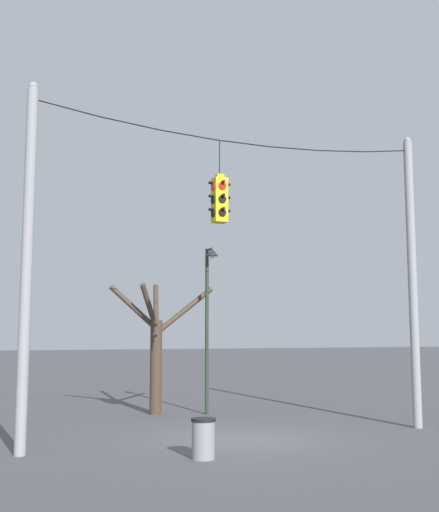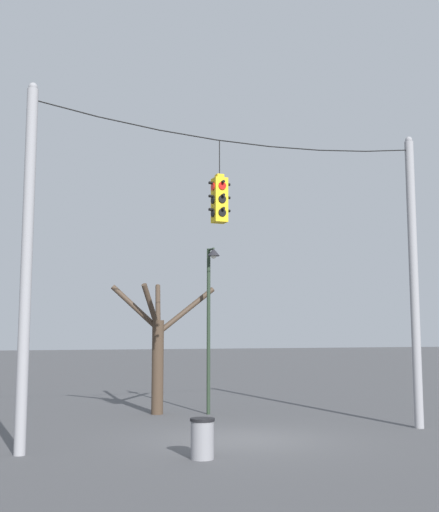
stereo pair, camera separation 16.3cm
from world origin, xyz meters
name	(u,v)px [view 2 (the right image)]	position (x,y,z in m)	size (l,w,h in m)	color
ground_plane	(243,439)	(0.00, 0.00, 0.00)	(200.00, 200.00, 0.00)	#4C4C4F
utility_pole_left	(27,263)	(-5.33, -0.11, 4.17)	(0.25, 0.25, 8.36)	gray
utility_pole_right	(414,279)	(5.33, -0.11, 4.17)	(0.25, 0.25, 8.36)	gray
span_wire	(243,138)	(0.00, -0.11, 7.68)	(10.66, 0.03, 0.45)	black
traffic_light_over_intersection	(220,200)	(-0.68, -0.11, 5.98)	(0.58, 0.58, 2.14)	yellow
street_lamp	(210,300)	(1.05, 4.88, 3.72)	(0.41, 0.72, 5.46)	#233323
bare_tree	(158,345)	(-0.45, 5.80, 2.24)	(3.56, 2.72, 4.40)	#423326
trash_bin	(202,438)	(-1.84, -2.00, 0.42)	(0.52, 0.52, 0.84)	gray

